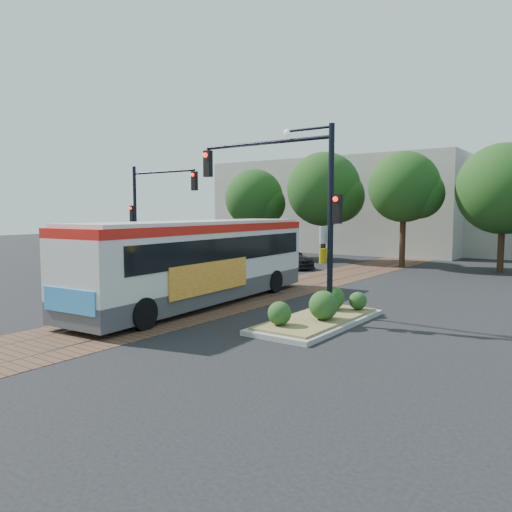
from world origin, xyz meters
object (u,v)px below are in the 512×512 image
object	(u,v)px
signal_pole_left	(149,205)
parked_car	(286,257)
traffic_island	(320,313)
signal_pole_main	(296,192)
city_bus	(200,258)
officer	(156,259)

from	to	relation	value
signal_pole_left	parked_car	size ratio (longest dim) A/B	1.35
traffic_island	parked_car	world-z (taller)	parked_car
traffic_island	signal_pole_left	world-z (taller)	signal_pole_left
traffic_island	parked_car	bearing A→B (deg)	126.21
traffic_island	signal_pole_main	distance (m)	3.95
traffic_island	parked_car	xyz separation A→B (m)	(-9.17, 12.52, 0.32)
parked_car	city_bus	bearing A→B (deg)	-138.03
city_bus	officer	size ratio (longest dim) A/B	6.76
city_bus	officer	world-z (taller)	city_bus
city_bus	officer	xyz separation A→B (m)	(-7.75, 4.90, -0.88)
parked_car	officer	bearing A→B (deg)	176.24
parked_car	signal_pole_main	bearing A→B (deg)	-121.97
city_bus	officer	bearing A→B (deg)	143.50
traffic_island	officer	bearing A→B (deg)	158.23
signal_pole_main	signal_pole_left	xyz separation A→B (m)	(-12.23, 4.80, -0.29)
signal_pole_left	parked_car	bearing A→B (deg)	62.23
signal_pole_main	parked_car	size ratio (longest dim) A/B	1.35
signal_pole_main	traffic_island	bearing A→B (deg)	-5.36
signal_pole_main	officer	distance (m)	13.59
city_bus	officer	distance (m)	9.21
city_bus	signal_pole_left	distance (m)	9.30
signal_pole_main	officer	xyz separation A→B (m)	(-12.15, 5.14, -3.27)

